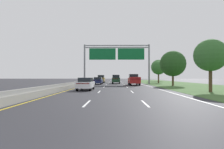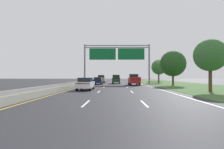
{
  "view_description": "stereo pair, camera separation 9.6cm",
  "coord_description": "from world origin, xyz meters",
  "px_view_note": "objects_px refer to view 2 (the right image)",
  "views": [
    {
      "loc": [
        -0.05,
        -1.24,
        1.72
      ],
      "look_at": [
        -0.61,
        31.02,
        2.07
      ],
      "focal_mm": 29.57,
      "sensor_mm": 36.0,
      "label": 1
    },
    {
      "loc": [
        0.05,
        -1.24,
        1.72
      ],
      "look_at": [
        -0.61,
        31.02,
        2.07
      ],
      "focal_mm": 29.57,
      "sensor_mm": 36.0,
      "label": 2
    }
  ],
  "objects_px": {
    "car_white_left_lane_sedan": "(86,84)",
    "roadside_tree_distant": "(159,67)",
    "pickup_truck_red": "(134,80)",
    "roadside_tree_mid": "(173,64)",
    "roadside_tree_far": "(159,68)",
    "overhead_sign_gantry": "(117,56)",
    "car_gold_left_lane_suv": "(101,79)",
    "car_darkgreen_centre_lane_suv": "(116,79)",
    "roadside_tree_near": "(210,55)",
    "car_navy_left_lane_sedan": "(98,81)"
  },
  "relations": [
    {
      "from": "pickup_truck_red",
      "to": "roadside_tree_near",
      "type": "relative_size",
      "value": 0.93
    },
    {
      "from": "pickup_truck_red",
      "to": "car_gold_left_lane_suv",
      "type": "xyz_separation_m",
      "value": [
        -7.57,
        14.05,
        0.02
      ]
    },
    {
      "from": "roadside_tree_mid",
      "to": "roadside_tree_distant",
      "type": "xyz_separation_m",
      "value": [
        4.48,
        30.2,
        0.89
      ]
    },
    {
      "from": "roadside_tree_far",
      "to": "car_gold_left_lane_suv",
      "type": "bearing_deg",
      "value": 169.15
    },
    {
      "from": "roadside_tree_distant",
      "to": "car_white_left_lane_sedan",
      "type": "bearing_deg",
      "value": -114.69
    },
    {
      "from": "overhead_sign_gantry",
      "to": "roadside_tree_mid",
      "type": "relative_size",
      "value": 2.33
    },
    {
      "from": "car_gold_left_lane_suv",
      "to": "roadside_tree_far",
      "type": "xyz_separation_m",
      "value": [
        15.09,
        -2.89,
        2.87
      ]
    },
    {
      "from": "car_darkgreen_centre_lane_suv",
      "to": "car_white_left_lane_sedan",
      "type": "bearing_deg",
      "value": 170.47
    },
    {
      "from": "car_white_left_lane_sedan",
      "to": "car_darkgreen_centre_lane_suv",
      "type": "distance_m",
      "value": 21.61
    },
    {
      "from": "car_white_left_lane_sedan",
      "to": "roadside_tree_distant",
      "type": "distance_m",
      "value": 45.39
    },
    {
      "from": "car_gold_left_lane_suv",
      "to": "roadside_tree_near",
      "type": "height_order",
      "value": "roadside_tree_near"
    },
    {
      "from": "car_darkgreen_centre_lane_suv",
      "to": "roadside_tree_near",
      "type": "bearing_deg",
      "value": -155.94
    },
    {
      "from": "roadside_tree_far",
      "to": "roadside_tree_near",
      "type": "bearing_deg",
      "value": -91.57
    },
    {
      "from": "car_white_left_lane_sedan",
      "to": "car_navy_left_lane_sedan",
      "type": "bearing_deg",
      "value": 0.01
    },
    {
      "from": "car_white_left_lane_sedan",
      "to": "car_darkgreen_centre_lane_suv",
      "type": "height_order",
      "value": "car_darkgreen_centre_lane_suv"
    },
    {
      "from": "car_white_left_lane_sedan",
      "to": "roadside_tree_distant",
      "type": "height_order",
      "value": "roadside_tree_distant"
    },
    {
      "from": "car_gold_left_lane_suv",
      "to": "car_white_left_lane_sedan",
      "type": "xyz_separation_m",
      "value": [
        0.12,
        -27.49,
        -0.28
      ]
    },
    {
      "from": "car_white_left_lane_sedan",
      "to": "roadside_tree_near",
      "type": "xyz_separation_m",
      "value": [
        14.21,
        -2.88,
        3.22
      ]
    },
    {
      "from": "car_white_left_lane_sedan",
      "to": "roadside_tree_mid",
      "type": "bearing_deg",
      "value": -52.98
    },
    {
      "from": "roadside_tree_far",
      "to": "pickup_truck_red",
      "type": "bearing_deg",
      "value": -123.96
    },
    {
      "from": "car_darkgreen_centre_lane_suv",
      "to": "roadside_tree_distant",
      "type": "distance_m",
      "value": 25.11
    },
    {
      "from": "roadside_tree_far",
      "to": "roadside_tree_distant",
      "type": "height_order",
      "value": "roadside_tree_distant"
    },
    {
      "from": "overhead_sign_gantry",
      "to": "car_gold_left_lane_suv",
      "type": "bearing_deg",
      "value": 115.18
    },
    {
      "from": "car_navy_left_lane_sedan",
      "to": "car_darkgreen_centre_lane_suv",
      "type": "relative_size",
      "value": 0.94
    },
    {
      "from": "car_gold_left_lane_suv",
      "to": "roadside_tree_mid",
      "type": "relative_size",
      "value": 0.73
    },
    {
      "from": "car_navy_left_lane_sedan",
      "to": "roadside_tree_mid",
      "type": "bearing_deg",
      "value": -111.14
    },
    {
      "from": "pickup_truck_red",
      "to": "car_darkgreen_centre_lane_suv",
      "type": "distance_m",
      "value": 8.54
    },
    {
      "from": "pickup_truck_red",
      "to": "roadside_tree_mid",
      "type": "bearing_deg",
      "value": -110.92
    },
    {
      "from": "pickup_truck_red",
      "to": "roadside_tree_far",
      "type": "distance_m",
      "value": 13.76
    },
    {
      "from": "overhead_sign_gantry",
      "to": "roadside_tree_near",
      "type": "xyz_separation_m",
      "value": [
        10.13,
        -21.43,
        -2.4
      ]
    },
    {
      "from": "overhead_sign_gantry",
      "to": "car_gold_left_lane_suv",
      "type": "xyz_separation_m",
      "value": [
        -4.2,
        8.94,
        -5.34
      ]
    },
    {
      "from": "roadside_tree_mid",
      "to": "roadside_tree_distant",
      "type": "height_order",
      "value": "roadside_tree_distant"
    },
    {
      "from": "roadside_tree_distant",
      "to": "car_navy_left_lane_sedan",
      "type": "bearing_deg",
      "value": -127.98
    },
    {
      "from": "car_gold_left_lane_suv",
      "to": "roadside_tree_far",
      "type": "distance_m",
      "value": 15.63
    },
    {
      "from": "car_gold_left_lane_suv",
      "to": "car_white_left_lane_sedan",
      "type": "bearing_deg",
      "value": -179.91
    },
    {
      "from": "car_gold_left_lane_suv",
      "to": "roadside_tree_distant",
      "type": "height_order",
      "value": "roadside_tree_distant"
    },
    {
      "from": "car_darkgreen_centre_lane_suv",
      "to": "roadside_tree_near",
      "type": "height_order",
      "value": "roadside_tree_near"
    },
    {
      "from": "roadside_tree_distant",
      "to": "car_darkgreen_centre_lane_suv",
      "type": "bearing_deg",
      "value": -126.96
    },
    {
      "from": "pickup_truck_red",
      "to": "roadside_tree_far",
      "type": "height_order",
      "value": "roadside_tree_far"
    },
    {
      "from": "car_gold_left_lane_suv",
      "to": "roadside_tree_near",
      "type": "xyz_separation_m",
      "value": [
        14.33,
        -30.37,
        2.94
      ]
    },
    {
      "from": "overhead_sign_gantry",
      "to": "roadside_tree_mid",
      "type": "bearing_deg",
      "value": -36.71
    },
    {
      "from": "overhead_sign_gantry",
      "to": "car_white_left_lane_sedan",
      "type": "relative_size",
      "value": 3.42
    },
    {
      "from": "roadside_tree_mid",
      "to": "roadside_tree_far",
      "type": "xyz_separation_m",
      "value": [
        0.57,
        13.74,
        -0.12
      ]
    },
    {
      "from": "overhead_sign_gantry",
      "to": "roadside_tree_distant",
      "type": "height_order",
      "value": "overhead_sign_gantry"
    },
    {
      "from": "roadside_tree_far",
      "to": "car_navy_left_lane_sedan",
      "type": "bearing_deg",
      "value": -152.71
    },
    {
      "from": "pickup_truck_red",
      "to": "roadside_tree_near",
      "type": "distance_m",
      "value": 17.91
    },
    {
      "from": "car_darkgreen_centre_lane_suv",
      "to": "roadside_tree_distant",
      "type": "height_order",
      "value": "roadside_tree_distant"
    },
    {
      "from": "roadside_tree_near",
      "to": "roadside_tree_mid",
      "type": "height_order",
      "value": "roadside_tree_mid"
    },
    {
      "from": "pickup_truck_red",
      "to": "car_navy_left_lane_sedan",
      "type": "bearing_deg",
      "value": 64.78
    },
    {
      "from": "car_gold_left_lane_suv",
      "to": "car_darkgreen_centre_lane_suv",
      "type": "distance_m",
      "value": 7.46
    }
  ]
}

